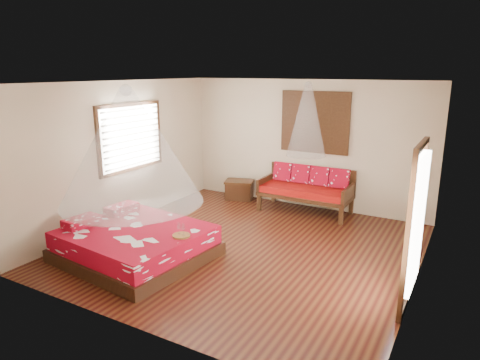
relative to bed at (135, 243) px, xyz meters
name	(u,v)px	position (x,y,z in m)	size (l,w,h in m)	color
room	(246,169)	(1.39, 1.24, 1.15)	(5.54, 5.54, 2.84)	black
bed	(135,243)	(0.00, 0.00, 0.00)	(2.37, 2.19, 0.65)	black
daybed	(307,188)	(1.58, 3.63, 0.27)	(1.95, 0.86, 0.98)	black
storage_chest	(239,190)	(-0.13, 3.69, -0.02)	(0.77, 0.65, 0.45)	black
shutter_panel	(315,122)	(1.58, 3.96, 1.65)	(1.52, 0.06, 1.32)	black
window_left	(131,137)	(-1.32, 1.44, 1.45)	(0.10, 1.74, 1.34)	black
glazed_door	(413,228)	(4.10, 0.64, 0.82)	(0.08, 1.02, 2.16)	black
wine_tray	(181,233)	(0.87, 0.11, 0.31)	(0.28, 0.28, 0.22)	brown
mosquito_net_main	(130,147)	(0.02, 0.00, 1.60)	(2.23, 2.23, 1.80)	white
mosquito_net_daybed	(307,120)	(1.58, 3.49, 1.75)	(0.81, 0.81, 1.50)	white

